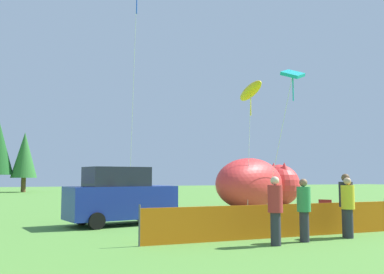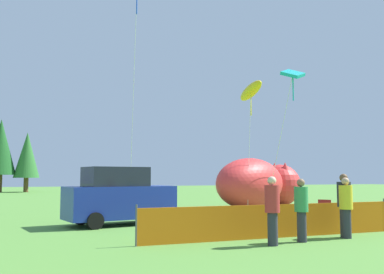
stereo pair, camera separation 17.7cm
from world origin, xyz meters
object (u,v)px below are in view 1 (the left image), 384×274
spectator_in_black_shirt (348,205)px  kite_teal_diamond (292,77)px  parked_car (120,197)px  spectator_in_white_shirt (346,202)px  inflatable_cat (258,185)px  kite_yellow_hero (251,91)px  spectator_in_yellow_shirt (275,208)px  spectator_in_blue_shirt (304,207)px  folding_chair (326,209)px

spectator_in_black_shirt → kite_teal_diamond: bearing=68.3°
parked_car → spectator_in_white_shirt: (5.76, -5.35, -0.01)m
parked_car → spectator_in_black_shirt: bearing=-57.0°
inflatable_cat → kite_yellow_hero: 5.27m
spectator_in_yellow_shirt → spectator_in_blue_shirt: bearing=14.7°
parked_car → spectator_in_white_shirt: 7.86m
inflatable_cat → spectator_in_white_shirt: size_ratio=3.81×
parked_car → spectator_in_yellow_shirt: size_ratio=2.35×
inflatable_cat → spectator_in_blue_shirt: size_ratio=4.12×
spectator_in_yellow_shirt → kite_yellow_hero: kite_yellow_hero is taller
parked_car → inflatable_cat: 10.18m
folding_chair → spectator_in_black_shirt: 4.42m
parked_car → spectator_in_black_shirt: (5.69, -5.50, -0.07)m
kite_yellow_hero → spectator_in_white_shirt: bearing=-100.6°
parked_car → inflatable_cat: (8.63, 5.40, 0.24)m
parked_car → folding_chair: 8.00m
folding_chair → spectator_in_white_shirt: 4.26m
spectator_in_blue_shirt → inflatable_cat: bearing=67.6°
folding_chair → spectator_in_blue_shirt: spectator_in_blue_shirt is taller
spectator_in_yellow_shirt → spectator_in_white_shirt: 2.82m
spectator_in_yellow_shirt → kite_yellow_hero: size_ratio=0.26×
spectator_in_white_shirt → spectator_in_blue_shirt: (-1.69, -0.33, -0.08)m
folding_chair → spectator_in_yellow_shirt: spectator_in_yellow_shirt is taller
inflatable_cat → spectator_in_black_shirt: inflatable_cat is taller
spectator_in_yellow_shirt → spectator_in_black_shirt: size_ratio=1.02×
folding_chair → spectator_in_yellow_shirt: (-4.81, -4.30, 0.48)m
spectator_in_white_shirt → spectator_in_blue_shirt: bearing=-169.0°
spectator_in_white_shirt → kite_yellow_hero: 10.82m
kite_teal_diamond → inflatable_cat: bearing=88.2°
spectator_in_yellow_shirt → spectator_in_white_shirt: bearing=12.5°
spectator_in_yellow_shirt → folding_chair: bearing=41.8°
parked_car → spectator_in_blue_shirt: bearing=-67.4°
spectator_in_blue_shirt → kite_yellow_hero: bearing=70.4°
spectator_in_yellow_shirt → kite_yellow_hero: (4.49, 9.93, 5.24)m
spectator_in_black_shirt → spectator_in_white_shirt: 0.18m
parked_car → spectator_in_blue_shirt: (4.06, -5.68, -0.09)m
folding_chair → inflatable_cat: (0.82, 7.06, 0.77)m
spectator_in_black_shirt → spectator_in_yellow_shirt: bearing=-170.4°
folding_chair → kite_teal_diamond: (0.69, 3.24, 6.05)m
parked_car → folding_chair: bearing=-24.9°
spectator_in_yellow_shirt → spectator_in_black_shirt: spectator_in_yellow_shirt is taller
folding_chair → spectator_in_yellow_shirt: size_ratio=0.49×
spectator_in_blue_shirt → spectator_in_yellow_shirt: bearing=-165.3°
spectator_in_black_shirt → inflatable_cat: bearing=74.9°
spectator_in_black_shirt → spectator_in_blue_shirt: (-1.63, -0.18, -0.02)m
parked_car → spectator_in_yellow_shirt: (3.00, -5.96, -0.05)m
spectator_in_white_shirt → spectator_in_blue_shirt: size_ratio=1.08×
spectator_in_yellow_shirt → spectator_in_white_shirt: spectator_in_white_shirt is taller
folding_chair → spectator_in_white_shirt: size_ratio=0.47×
parked_car → spectator_in_yellow_shirt: bearing=-76.2°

